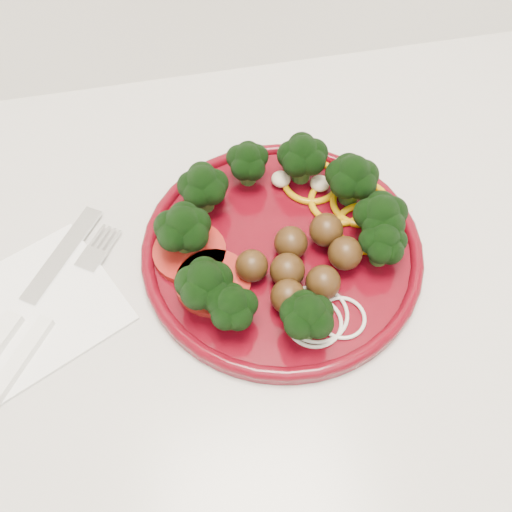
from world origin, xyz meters
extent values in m
cube|color=silver|center=(0.00, 1.70, 0.43)|extent=(2.40, 0.60, 0.87)
cube|color=beige|center=(0.00, 1.70, 0.89)|extent=(2.40, 0.60, 0.03)
cylinder|color=#4E050E|center=(-0.04, 1.69, 0.91)|extent=(0.29, 0.29, 0.01)
torus|color=#4E050E|center=(-0.04, 1.69, 0.91)|extent=(0.30, 0.30, 0.01)
sphere|color=#452C11|center=(-0.05, 1.62, 0.93)|extent=(0.04, 0.04, 0.04)
sphere|color=#452C11|center=(-0.08, 1.66, 0.93)|extent=(0.04, 0.04, 0.04)
sphere|color=#452C11|center=(-0.03, 1.68, 0.93)|extent=(0.04, 0.04, 0.04)
sphere|color=#452C11|center=(0.01, 1.69, 0.93)|extent=(0.04, 0.04, 0.04)
sphere|color=#452C11|center=(0.02, 1.65, 0.93)|extent=(0.04, 0.04, 0.04)
sphere|color=#452C11|center=(-0.01, 1.63, 0.93)|extent=(0.04, 0.04, 0.04)
sphere|color=#452C11|center=(-0.04, 1.65, 0.93)|extent=(0.04, 0.04, 0.04)
torus|color=#B78006|center=(0.04, 1.74, 0.92)|extent=(0.07, 0.07, 0.01)
torus|color=#B78006|center=(0.05, 1.69, 0.92)|extent=(0.07, 0.07, 0.01)
torus|color=#B78006|center=(0.01, 1.77, 0.92)|extent=(0.07, 0.07, 0.01)
torus|color=#B78006|center=(0.06, 1.73, 0.92)|extent=(0.07, 0.07, 0.01)
cylinder|color=#720A07|center=(-0.14, 1.70, 0.92)|extent=(0.08, 0.08, 0.01)
cylinder|color=#720A07|center=(-0.12, 1.66, 0.92)|extent=(0.08, 0.08, 0.01)
torus|color=beige|center=(-0.03, 1.60, 0.91)|extent=(0.06, 0.06, 0.00)
torus|color=beige|center=(0.00, 1.60, 0.91)|extent=(0.05, 0.05, 0.00)
torus|color=beige|center=(-0.03, 1.61, 0.91)|extent=(0.07, 0.07, 0.00)
ellipsoid|color=#C6B793|center=(-0.02, 1.78, 0.92)|extent=(0.02, 0.02, 0.02)
ellipsoid|color=#C6B793|center=(-0.10, 1.77, 0.92)|extent=(0.02, 0.02, 0.02)
ellipsoid|color=#C6B793|center=(0.02, 1.76, 0.92)|extent=(0.02, 0.02, 0.02)
cube|color=white|center=(-0.29, 1.68, 0.90)|extent=(0.19, 0.19, 0.00)
cube|color=silver|center=(-0.27, 1.73, 0.91)|extent=(0.09, 0.12, 0.00)
cube|color=white|center=(-0.31, 1.62, 0.91)|extent=(0.06, 0.08, 0.01)
cube|color=silver|center=(-0.24, 1.72, 0.91)|extent=(0.04, 0.04, 0.00)
cube|color=silver|center=(-0.21, 1.74, 0.91)|extent=(0.02, 0.03, 0.00)
cube|color=silver|center=(-0.22, 1.74, 0.91)|extent=(0.02, 0.03, 0.00)
cube|color=silver|center=(-0.23, 1.75, 0.91)|extent=(0.02, 0.03, 0.00)
cube|color=silver|center=(-0.23, 1.75, 0.91)|extent=(0.02, 0.03, 0.00)
camera|label=1|loc=(-0.14, 1.36, 1.41)|focal=40.00mm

